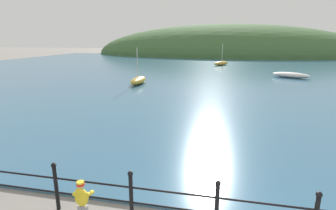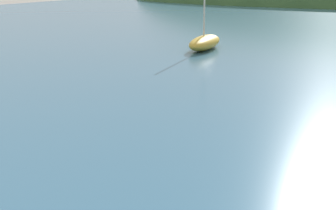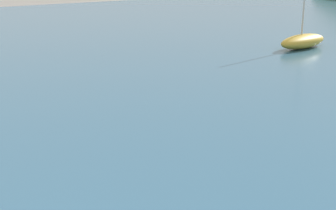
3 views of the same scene
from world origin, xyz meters
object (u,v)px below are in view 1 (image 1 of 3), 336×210
object	(u,v)px
boat_white_sailboat	(291,75)
boat_twin_mast	(138,80)
child_in_coat	(82,198)
boat_far_left	(221,63)

from	to	relation	value
boat_white_sailboat	boat_twin_mast	distance (m)	15.39
child_in_coat	boat_white_sailboat	xyz separation A→B (m)	(9.48, 23.77, -0.23)
child_in_coat	boat_white_sailboat	size ratio (longest dim) A/B	0.27
child_in_coat	boat_far_left	distance (m)	35.04
boat_white_sailboat	boat_twin_mast	xyz separation A→B (m)	(-13.87, -6.68, 0.04)
child_in_coat	boat_twin_mast	world-z (taller)	boat_twin_mast
boat_white_sailboat	child_in_coat	bearing A→B (deg)	-111.75
boat_far_left	boat_twin_mast	distance (m)	19.12
boat_far_left	child_in_coat	bearing A→B (deg)	-93.93
child_in_coat	boat_far_left	xyz separation A→B (m)	(2.40, 34.96, -0.19)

